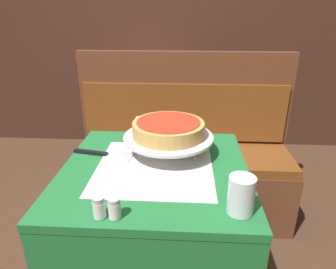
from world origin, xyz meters
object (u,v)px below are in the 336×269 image
Objects in this scene: dining_table_rear at (144,95)px; condiment_caddy at (134,75)px; dining_table_front at (155,192)px; napkin_holder at (146,127)px; pizza_pan_stand at (168,138)px; pepper_shaker at (114,208)px; deep_dish_pizza at (168,129)px; water_glass_near at (241,195)px; salt_shaker at (99,207)px; pizza_server at (105,154)px; booth_bench at (183,170)px.

dining_table_rear is 4.29× the size of condiment_caddy.
napkin_holder reaches higher than dining_table_front.
pizza_pan_stand is 0.46m from pepper_shaker.
deep_dish_pizza is (0.30, -1.42, 0.25)m from dining_table_rear.
pizza_pan_stand is 0.04m from deep_dish_pizza.
dining_table_rear is 0.20m from condiment_caddy.
dining_table_rear is at bearing 106.49° from water_glass_near.
water_glass_near reaches higher than dining_table_rear.
condiment_caddy is at bearing 108.77° from water_glass_near.
pizza_server is at bearing 102.30° from salt_shaker.
dining_table_front is 0.36m from pepper_shaker.
salt_shaker is at bearing -102.69° from booth_bench.
condiment_caddy is (-0.35, 1.60, 0.15)m from dining_table_front.
booth_bench reaches higher than condiment_caddy.
water_glass_near is at bearing -42.78° from dining_table_front.
pizza_server is at bearing -85.25° from condiment_caddy.
deep_dish_pizza is 1.52m from condiment_caddy.
pizza_pan_stand is at bearing -58.53° from napkin_holder.
pizza_server is at bearing -122.84° from napkin_holder.
dining_table_rear is 2.82× the size of pizza_server.
condiment_caddy is (-0.21, 1.91, 0.00)m from salt_shaker.
napkin_holder is at bearing 121.57° from water_glass_near.
dining_table_front reaches higher than dining_table_rear.
pepper_shaker is at bearing -84.99° from dining_table_rear.
dining_table_rear is 6.24× the size of water_glass_near.
dining_table_front is 0.26m from deep_dish_pizza.
water_glass_near reaches higher than pizza_pan_stand.
condiment_caddy reaches higher than pepper_shaker.
napkin_holder is (0.01, 0.63, 0.01)m from pepper_shaker.
napkin_holder reaches higher than dining_table_rear.
condiment_caddy is (-0.63, 1.86, -0.02)m from water_glass_near.
napkin_holder is at bearing -112.50° from booth_bench.
water_glass_near is (0.24, -0.39, -0.01)m from pizza_pan_stand.
deep_dish_pizza reaches higher than pizza_pan_stand.
pizza_pan_stand is 0.28m from pizza_server.
booth_bench is 1.19m from salt_shaker.
salt_shaker reaches higher than pizza_server.
dining_table_front is 0.27m from pizza_server.
booth_bench is at bearing 81.85° from dining_table_front.
water_glass_near is (0.51, -0.36, 0.06)m from pizza_server.
dining_table_rear is at bearing 98.22° from napkin_holder.
pizza_server is 0.28m from napkin_holder.
napkin_holder is at bearing 121.47° from pizza_pan_stand.
pizza_server is (-0.27, -0.03, -0.11)m from deep_dish_pizza.
booth_bench reaches higher than pepper_shaker.
booth_bench is 3.70× the size of pizza_pan_stand.
condiment_caddy reaches higher than pizza_server.
booth_bench reaches higher than water_glass_near.
salt_shaker is (-0.24, -1.07, 0.46)m from booth_bench.
booth_bench is (0.36, -0.79, -0.30)m from dining_table_rear.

